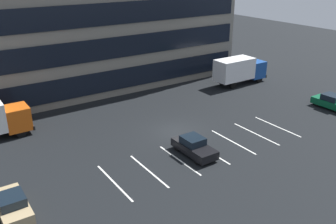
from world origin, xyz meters
TOP-DOWN VIEW (x-y plane):
  - ground_plane at (0.00, 0.00)m, footprint 120.00×120.00m
  - lot_markings at (0.00, -4.37)m, footprint 16.94×5.40m
  - box_truck_blue at (14.57, 7.10)m, footprint 7.16×2.37m
  - sedan_forest at (16.71, -4.47)m, footprint 1.74×4.15m
  - sedan_black at (-1.31, -4.24)m, footprint 1.71×4.07m
  - sedan_tan at (-15.04, -4.09)m, footprint 1.68×4.01m

SIDE VIEW (x-z plane):
  - ground_plane at x=0.00m, z-range 0.00..0.00m
  - lot_markings at x=0.00m, z-range 0.00..0.01m
  - sedan_tan at x=-15.04m, z-range -0.04..1.40m
  - sedan_black at x=-1.31m, z-range -0.04..1.42m
  - sedan_forest at x=16.71m, z-range -0.04..1.45m
  - box_truck_blue at x=14.57m, z-range 0.21..3.53m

